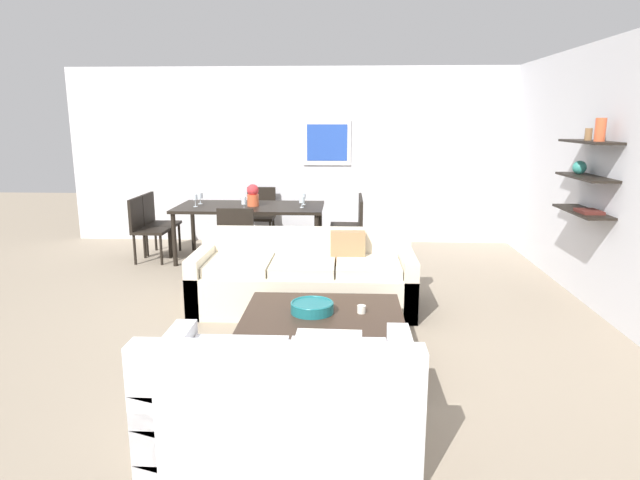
{
  "coord_description": "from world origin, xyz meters",
  "views": [
    {
      "loc": [
        0.45,
        -5.07,
        1.93
      ],
      "look_at": [
        0.2,
        0.2,
        0.75
      ],
      "focal_mm": 30.7,
      "sensor_mm": 36.0,
      "label": 1
    }
  ],
  "objects_px": {
    "decorative_bowl": "(312,307)",
    "dining_chair_right_near": "(352,227)",
    "dining_chair_left_near": "(145,225)",
    "dining_chair_left_far": "(156,219)",
    "dining_chair_foot": "(238,237)",
    "dining_chair_right_far": "(352,221)",
    "sofa_beige": "(305,280)",
    "wine_glass_left_far": "(200,196)",
    "loveseat_white": "(285,399)",
    "wine_glass_right_far": "(303,197)",
    "wine_glass_foot": "(244,201)",
    "wine_glass_left_near": "(195,198)",
    "wine_glass_head": "(255,193)",
    "dining_table": "(250,210)",
    "centerpiece_vase": "(253,195)",
    "coffee_table": "(323,336)",
    "candle_jar": "(361,309)",
    "dining_chair_head": "(261,212)",
    "wine_glass_right_near": "(302,200)"
  },
  "relations": [
    {
      "from": "candle_jar",
      "to": "centerpiece_vase",
      "type": "bearing_deg",
      "value": 113.99
    },
    {
      "from": "wine_glass_right_near",
      "to": "wine_glass_foot",
      "type": "distance_m",
      "value": 0.8
    },
    {
      "from": "dining_chair_left_near",
      "to": "wine_glass_right_near",
      "type": "relative_size",
      "value": 5.98
    },
    {
      "from": "loveseat_white",
      "to": "dining_chair_right_near",
      "type": "xyz_separation_m",
      "value": [
        0.44,
        4.22,
        0.21
      ]
    },
    {
      "from": "centerpiece_vase",
      "to": "sofa_beige",
      "type": "bearing_deg",
      "value": -66.62
    },
    {
      "from": "dining_chair_left_near",
      "to": "dining_chair_left_far",
      "type": "xyz_separation_m",
      "value": [
        0.0,
        0.46,
        0.0
      ]
    },
    {
      "from": "dining_chair_left_far",
      "to": "centerpiece_vase",
      "type": "bearing_deg",
      "value": -9.74
    },
    {
      "from": "sofa_beige",
      "to": "dining_chair_head",
      "type": "relative_size",
      "value": 2.55
    },
    {
      "from": "candle_jar",
      "to": "dining_chair_foot",
      "type": "height_order",
      "value": "dining_chair_foot"
    },
    {
      "from": "dining_chair_right_far",
      "to": "wine_glass_left_far",
      "type": "xyz_separation_m",
      "value": [
        -2.14,
        -0.1,
        0.36
      ]
    },
    {
      "from": "sofa_beige",
      "to": "wine_glass_left_far",
      "type": "xyz_separation_m",
      "value": [
        -1.63,
        2.13,
        0.57
      ]
    },
    {
      "from": "dining_table",
      "to": "loveseat_white",
      "type": "bearing_deg",
      "value": -77.72
    },
    {
      "from": "wine_glass_left_near",
      "to": "wine_glass_head",
      "type": "relative_size",
      "value": 1.04
    },
    {
      "from": "decorative_bowl",
      "to": "dining_chair_right_near",
      "type": "bearing_deg",
      "value": 83.17
    },
    {
      "from": "dining_chair_left_far",
      "to": "dining_chair_head",
      "type": "distance_m",
      "value": 1.57
    },
    {
      "from": "wine_glass_right_near",
      "to": "decorative_bowl",
      "type": "bearing_deg",
      "value": -83.91
    },
    {
      "from": "decorative_bowl",
      "to": "dining_chair_right_far",
      "type": "xyz_separation_m",
      "value": [
        0.36,
        3.43,
        0.08
      ]
    },
    {
      "from": "candle_jar",
      "to": "wine_glass_right_far",
      "type": "relative_size",
      "value": 0.44
    },
    {
      "from": "dining_chair_foot",
      "to": "dining_chair_right_far",
      "type": "bearing_deg",
      "value": 39.13
    },
    {
      "from": "coffee_table",
      "to": "wine_glass_left_near",
      "type": "bearing_deg",
      "value": 121.18
    },
    {
      "from": "dining_table",
      "to": "wine_glass_right_near",
      "type": "relative_size",
      "value": 13.64
    },
    {
      "from": "decorative_bowl",
      "to": "dining_chair_head",
      "type": "bearing_deg",
      "value": 104.4
    },
    {
      "from": "dining_chair_head",
      "to": "wine_glass_foot",
      "type": "bearing_deg",
      "value": -90.0
    },
    {
      "from": "decorative_bowl",
      "to": "candle_jar",
      "type": "height_order",
      "value": "decorative_bowl"
    },
    {
      "from": "dining_chair_right_far",
      "to": "wine_glass_right_near",
      "type": "height_order",
      "value": "wine_glass_right_near"
    },
    {
      "from": "candle_jar",
      "to": "wine_glass_left_near",
      "type": "distance_m",
      "value": 3.79
    },
    {
      "from": "wine_glass_right_far",
      "to": "wine_glass_foot",
      "type": "distance_m",
      "value": 0.93
    },
    {
      "from": "coffee_table",
      "to": "dining_chair_foot",
      "type": "height_order",
      "value": "dining_chair_foot"
    },
    {
      "from": "dining_chair_left_near",
      "to": "centerpiece_vase",
      "type": "bearing_deg",
      "value": 8.19
    },
    {
      "from": "decorative_bowl",
      "to": "dining_chair_right_near",
      "type": "height_order",
      "value": "dining_chair_right_near"
    },
    {
      "from": "decorative_bowl",
      "to": "sofa_beige",
      "type": "bearing_deg",
      "value": 97.32
    },
    {
      "from": "dining_chair_left_far",
      "to": "wine_glass_right_far",
      "type": "height_order",
      "value": "wine_glass_right_far"
    },
    {
      "from": "wine_glass_right_far",
      "to": "centerpiece_vase",
      "type": "distance_m",
      "value": 0.7
    },
    {
      "from": "candle_jar",
      "to": "wine_glass_left_near",
      "type": "relative_size",
      "value": 0.41
    },
    {
      "from": "loveseat_white",
      "to": "dining_chair_right_near",
      "type": "height_order",
      "value": "dining_chair_right_near"
    },
    {
      "from": "coffee_table",
      "to": "wine_glass_head",
      "type": "distance_m",
      "value": 3.91
    },
    {
      "from": "sofa_beige",
      "to": "decorative_bowl",
      "type": "distance_m",
      "value": 1.21
    },
    {
      "from": "wine_glass_right_near",
      "to": "dining_chair_left_far",
      "type": "bearing_deg",
      "value": 170.54
    },
    {
      "from": "loveseat_white",
      "to": "wine_glass_left_far",
      "type": "height_order",
      "value": "wine_glass_left_far"
    },
    {
      "from": "sofa_beige",
      "to": "wine_glass_right_near",
      "type": "height_order",
      "value": "wine_glass_right_near"
    },
    {
      "from": "decorative_bowl",
      "to": "dining_chair_foot",
      "type": "distance_m",
      "value": 2.51
    },
    {
      "from": "dining_chair_left_near",
      "to": "sofa_beige",
      "type": "bearing_deg",
      "value": -37.41
    },
    {
      "from": "dining_chair_left_near",
      "to": "wine_glass_left_far",
      "type": "bearing_deg",
      "value": 27.57
    },
    {
      "from": "sofa_beige",
      "to": "dining_chair_foot",
      "type": "height_order",
      "value": "dining_chair_foot"
    },
    {
      "from": "coffee_table",
      "to": "dining_chair_foot",
      "type": "bearing_deg",
      "value": 116.42
    },
    {
      "from": "dining_table",
      "to": "wine_glass_right_far",
      "type": "distance_m",
      "value": 0.76
    },
    {
      "from": "decorative_bowl",
      "to": "dining_chair_head",
      "type": "xyz_separation_m",
      "value": [
        -1.06,
        4.11,
        0.08
      ]
    },
    {
      "from": "loveseat_white",
      "to": "wine_glass_right_near",
      "type": "distance_m",
      "value": 4.37
    },
    {
      "from": "dining_table",
      "to": "dining_chair_right_near",
      "type": "height_order",
      "value": "dining_chair_right_near"
    },
    {
      "from": "wine_glass_right_far",
      "to": "wine_glass_left_far",
      "type": "xyz_separation_m",
      "value": [
        -1.46,
        0.0,
        -0.0
      ]
    }
  ]
}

